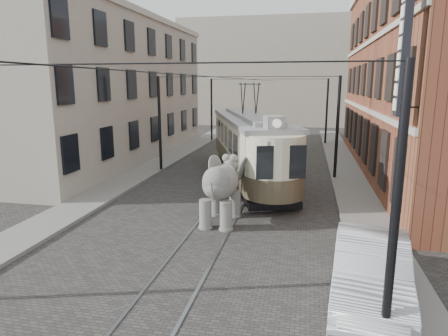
# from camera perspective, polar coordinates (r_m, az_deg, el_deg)

# --- Properties ---
(ground) EXTENTS (120.00, 120.00, 0.00)m
(ground) POSITION_cam_1_polar(r_m,az_deg,el_deg) (18.95, 0.65, -5.09)
(ground) COLOR #3D3B39
(tram_rails) EXTENTS (1.54, 80.00, 0.02)m
(tram_rails) POSITION_cam_1_polar(r_m,az_deg,el_deg) (18.94, 0.65, -5.05)
(tram_rails) COLOR slate
(tram_rails) RESTS_ON ground
(sidewalk_right) EXTENTS (2.00, 60.00, 0.15)m
(sidewalk_right) POSITION_cam_1_polar(r_m,az_deg,el_deg) (18.78, 19.02, -5.68)
(sidewalk_right) COLOR slate
(sidewalk_right) RESTS_ON ground
(sidewalk_left) EXTENTS (2.00, 60.00, 0.15)m
(sidewalk_left) POSITION_cam_1_polar(r_m,az_deg,el_deg) (21.11, -16.98, -3.62)
(sidewalk_left) COLOR slate
(sidewalk_left) RESTS_ON ground
(brick_building) EXTENTS (8.00, 26.00, 12.00)m
(brick_building) POSITION_cam_1_polar(r_m,az_deg,el_deg) (27.82, 28.03, 11.52)
(brick_building) COLOR brown
(brick_building) RESTS_ON ground
(stucco_building) EXTENTS (7.00, 24.00, 10.00)m
(stucco_building) POSITION_cam_1_polar(r_m,az_deg,el_deg) (31.33, -16.07, 10.49)
(stucco_building) COLOR #9E9183
(stucco_building) RESTS_ON ground
(distant_block) EXTENTS (28.00, 10.00, 14.00)m
(distant_block) POSITION_cam_1_polar(r_m,az_deg,el_deg) (57.90, 8.51, 13.27)
(distant_block) COLOR #9E9183
(distant_block) RESTS_ON ground
(catenary) EXTENTS (11.00, 30.20, 6.00)m
(catenary) POSITION_cam_1_polar(r_m,az_deg,el_deg) (23.21, 2.56, 5.63)
(catenary) COLOR black
(catenary) RESTS_ON ground
(tram) EXTENTS (7.13, 14.26, 5.58)m
(tram) POSITION_cam_1_polar(r_m,az_deg,el_deg) (23.84, 3.60, 5.28)
(tram) COLOR beige
(tram) RESTS_ON ground
(elephant) EXTENTS (2.46, 4.29, 2.58)m
(elephant) POSITION_cam_1_polar(r_m,az_deg,el_deg) (16.11, -0.46, -3.40)
(elephant) COLOR slate
(elephant) RESTS_ON ground
(parked_car) EXTENTS (2.39, 5.32, 1.70)m
(parked_car) POSITION_cam_1_polar(r_m,az_deg,el_deg) (11.27, 20.16, -13.52)
(parked_car) COLOR #B7B7BC
(parked_car) RESTS_ON ground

